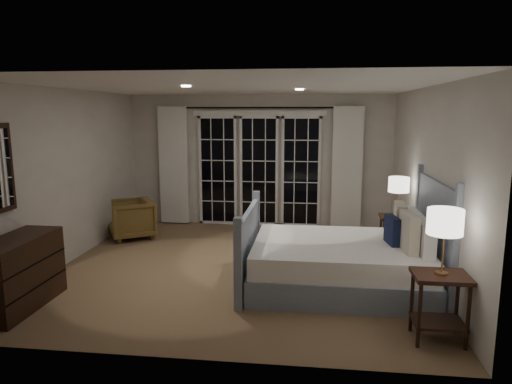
# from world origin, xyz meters

# --- Properties ---
(floor) EXTENTS (5.00, 5.00, 0.00)m
(floor) POSITION_xyz_m (0.00, 0.00, 0.00)
(floor) COLOR #937A4F
(floor) RESTS_ON ground
(ceiling) EXTENTS (5.00, 5.00, 0.00)m
(ceiling) POSITION_xyz_m (0.00, 0.00, 2.50)
(ceiling) COLOR white
(ceiling) RESTS_ON wall_back
(wall_left) EXTENTS (0.02, 5.00, 2.50)m
(wall_left) POSITION_xyz_m (-2.50, 0.00, 1.25)
(wall_left) COLOR silver
(wall_left) RESTS_ON floor
(wall_right) EXTENTS (0.02, 5.00, 2.50)m
(wall_right) POSITION_xyz_m (2.50, 0.00, 1.25)
(wall_right) COLOR silver
(wall_right) RESTS_ON floor
(wall_back) EXTENTS (5.00, 0.02, 2.50)m
(wall_back) POSITION_xyz_m (0.00, 2.50, 1.25)
(wall_back) COLOR silver
(wall_back) RESTS_ON floor
(wall_front) EXTENTS (5.00, 0.02, 2.50)m
(wall_front) POSITION_xyz_m (0.00, -2.50, 1.25)
(wall_front) COLOR silver
(wall_front) RESTS_ON floor
(french_doors) EXTENTS (2.50, 0.04, 2.20)m
(french_doors) POSITION_xyz_m (0.00, 2.46, 1.09)
(french_doors) COLOR black
(french_doors) RESTS_ON wall_back
(curtain_rod) EXTENTS (3.50, 0.03, 0.03)m
(curtain_rod) POSITION_xyz_m (0.00, 2.40, 2.25)
(curtain_rod) COLOR black
(curtain_rod) RESTS_ON wall_back
(curtain_left) EXTENTS (0.55, 0.10, 2.25)m
(curtain_left) POSITION_xyz_m (-1.65, 2.38, 1.15)
(curtain_left) COLOR white
(curtain_left) RESTS_ON curtain_rod
(curtain_right) EXTENTS (0.55, 0.10, 2.25)m
(curtain_right) POSITION_xyz_m (1.65, 2.38, 1.15)
(curtain_right) COLOR white
(curtain_right) RESTS_ON curtain_rod
(downlight_a) EXTENTS (0.12, 0.12, 0.01)m
(downlight_a) POSITION_xyz_m (0.80, 0.60, 2.49)
(downlight_a) COLOR white
(downlight_a) RESTS_ON ceiling
(downlight_b) EXTENTS (0.12, 0.12, 0.01)m
(downlight_b) POSITION_xyz_m (-0.60, -0.40, 2.49)
(downlight_b) COLOR white
(downlight_b) RESTS_ON ceiling
(bed) EXTENTS (2.33, 1.68, 1.36)m
(bed) POSITION_xyz_m (1.41, -0.59, 0.34)
(bed) COLOR #8692A2
(bed) RESTS_ON floor
(nightstand_left) EXTENTS (0.51, 0.41, 0.67)m
(nightstand_left) POSITION_xyz_m (2.22, -1.88, 0.44)
(nightstand_left) COLOR black
(nightstand_left) RESTS_ON floor
(nightstand_right) EXTENTS (0.49, 0.40, 0.64)m
(nightstand_right) POSITION_xyz_m (2.28, 0.70, 0.42)
(nightstand_right) COLOR black
(nightstand_right) RESTS_ON floor
(lamp_left) EXTENTS (0.33, 0.33, 0.63)m
(lamp_left) POSITION_xyz_m (2.22, -1.88, 1.17)
(lamp_left) COLOR #B87F49
(lamp_left) RESTS_ON nightstand_left
(lamp_right) EXTENTS (0.30, 0.30, 0.58)m
(lamp_right) POSITION_xyz_m (2.28, 0.70, 1.11)
(lamp_right) COLOR #B87F49
(lamp_right) RESTS_ON nightstand_right
(armchair) EXTENTS (1.01, 1.00, 0.67)m
(armchair) POSITION_xyz_m (-2.10, 1.27, 0.34)
(armchair) COLOR brown
(armchair) RESTS_ON floor
(dresser) EXTENTS (0.48, 1.13, 0.80)m
(dresser) POSITION_xyz_m (-2.23, -1.66, 0.40)
(dresser) COLOR black
(dresser) RESTS_ON floor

